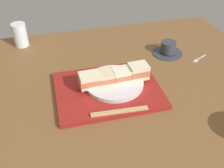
{
  "coord_description": "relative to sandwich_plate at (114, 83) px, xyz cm",
  "views": [
    {
      "loc": [
        -19.28,
        -86.1,
        66.9
      ],
      "look_at": [
        0.32,
        -7.66,
        5.0
      ],
      "focal_mm": 43.74,
      "sensor_mm": 36.0,
      "label": 1
    }
  ],
  "objects": [
    {
      "name": "coffee_cup",
      "position": [
        31.03,
        19.57,
        -0.12
      ],
      "size": [
        14.01,
        14.01,
        6.09
      ],
      "color": "#333842",
      "rests_on": "ground_plane"
    },
    {
      "name": "serving_tray",
      "position": [
        -2.98,
        -1.75,
        -1.67
      ],
      "size": [
        39.89,
        30.97,
        1.78
      ],
      "primitive_type": "cube",
      "color": "maroon",
      "rests_on": "ground_plane"
    },
    {
      "name": "sandwich_farmost",
      "position": [
        9.84,
        0.34,
        3.65
      ],
      "size": [
        7.76,
        6.65,
        5.74
      ],
      "color": "beige",
      "rests_on": "sandwich_plate"
    },
    {
      "name": "chopsticks_pair",
      "position": [
        -1.73,
        -15.82,
        -0.43
      ],
      "size": [
        20.27,
        2.63,
        0.7
      ],
      "color": "tan",
      "rests_on": "serving_tray"
    },
    {
      "name": "sandwich_inner_far",
      "position": [
        3.28,
        0.11,
        3.22
      ],
      "size": [
        8.1,
        6.57,
        4.87
      ],
      "color": "#EFE5C1",
      "rests_on": "sandwich_plate"
    },
    {
      "name": "sandwich_plate",
      "position": [
        0.0,
        0.0,
        0.0
      ],
      "size": [
        22.92,
        22.92,
        1.56
      ],
      "primitive_type": "cylinder",
      "color": "silver",
      "rests_on": "serving_tray"
    },
    {
      "name": "drinking_glass",
      "position": [
        -35.69,
        44.15,
        3.17
      ],
      "size": [
        6.69,
        6.69,
        11.47
      ],
      "primitive_type": "cylinder",
      "color": "silver",
      "rests_on": "ground_plane"
    },
    {
      "name": "ground_plane",
      "position": [
        -2.14,
        3.96,
        -4.06
      ],
      "size": [
        140.0,
        100.0,
        3.0
      ],
      "primitive_type": "cube",
      "color": "brown"
    },
    {
      "name": "sandwich_inner_near",
      "position": [
        -3.28,
        -0.11,
        3.12
      ],
      "size": [
        7.6,
        6.58,
        4.69
      ],
      "color": "beige",
      "rests_on": "sandwich_plate"
    },
    {
      "name": "teaspoon",
      "position": [
        41.85,
        10.85,
        -2.21
      ],
      "size": [
        8.72,
        5.11,
        0.8
      ],
      "color": "silver",
      "rests_on": "ground_plane"
    },
    {
      "name": "sandwich_nearmost",
      "position": [
        -9.84,
        -0.34,
        3.34
      ],
      "size": [
        7.99,
        6.95,
        5.12
      ],
      "color": "beige",
      "rests_on": "sandwich_plate"
    }
  ]
}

